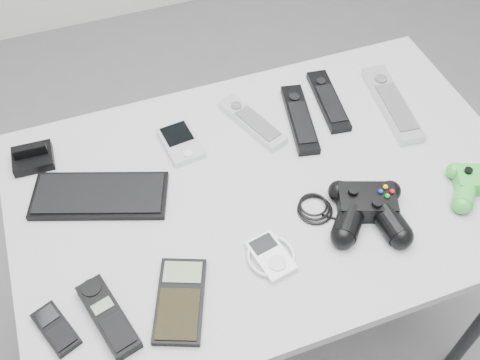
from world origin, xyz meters
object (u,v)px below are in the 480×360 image
object	(u,v)px
remote_silver_b	(392,103)
controller_black	(368,208)
desk	(269,203)
cordless_handset	(108,316)
remote_black_b	(328,100)
calculator	(180,300)
mobile_phone	(56,329)
pda	(181,142)
mp3_player	(271,256)
remote_silver_a	(252,121)
controller_green	(479,184)
remote_black_a	(300,118)
pda_keyboard	(100,195)

from	to	relation	value
remote_silver_b	controller_black	bearing A→B (deg)	-121.17
desk	cordless_handset	size ratio (longest dim) A/B	6.72
remote_black_b	calculator	size ratio (longest dim) A/B	1.21
remote_silver_b	mobile_phone	bearing A→B (deg)	-153.35
cordless_handset	controller_black	bearing A→B (deg)	-10.64
pda	mp3_player	xyz separation A→B (m)	(0.08, -0.33, -0.00)
remote_black_b	mobile_phone	xyz separation A→B (m)	(-0.68, -0.35, -0.00)
remote_silver_a	controller_green	world-z (taller)	controller_green
mobile_phone	desk	bearing A→B (deg)	-1.78
remote_black_a	desk	bearing A→B (deg)	-119.93
remote_black_b	cordless_handset	bearing A→B (deg)	-141.02
pda_keyboard	remote_silver_a	bearing A→B (deg)	33.03
desk	remote_silver_a	bearing A→B (deg)	81.07
desk	cordless_handset	world-z (taller)	cordless_handset
desk	remote_silver_a	size ratio (longest dim) A/B	5.66
controller_black	calculator	bearing A→B (deg)	-152.18
desk	remote_silver_b	world-z (taller)	remote_silver_b
remote_silver_b	mobile_phone	size ratio (longest dim) A/B	2.51
pda	mobile_phone	distance (m)	0.47
remote_silver_a	remote_silver_b	bearing A→B (deg)	-30.12
remote_black_a	remote_silver_b	world-z (taller)	remote_silver_b
mp3_player	pda	bearing A→B (deg)	92.06
remote_silver_a	controller_black	xyz separation A→B (m)	(0.12, -0.31, 0.02)
remote_silver_a	cordless_handset	size ratio (longest dim) A/B	1.19
remote_silver_b	mobile_phone	distance (m)	0.87
cordless_handset	controller_green	world-z (taller)	controller_green
calculator	controller_green	size ratio (longest dim) A/B	1.21
desk	remote_black_b	world-z (taller)	remote_black_b
mp3_player	calculator	bearing A→B (deg)	177.73
pda	calculator	distance (m)	0.38
remote_black_a	mp3_player	xyz separation A→B (m)	(-0.20, -0.31, -0.00)
controller_black	remote_silver_a	bearing A→B (deg)	131.41
desk	remote_silver_a	xyz separation A→B (m)	(0.03, 0.18, 0.07)
pda_keyboard	remote_black_a	size ratio (longest dim) A/B	1.30
desk	remote_black_a	distance (m)	0.21
remote_black_a	controller_black	size ratio (longest dim) A/B	0.78
remote_black_a	mobile_phone	xyz separation A→B (m)	(-0.60, -0.32, -0.00)
remote_silver_a	mp3_player	size ratio (longest dim) A/B	1.94
pda	remote_black_a	xyz separation A→B (m)	(0.27, -0.02, 0.00)
pda	calculator	bearing A→B (deg)	-112.68
desk	remote_black_a	size ratio (longest dim) A/B	5.06
pda	remote_black_a	world-z (taller)	remote_black_a
remote_silver_a	remote_black_b	xyz separation A→B (m)	(0.19, 0.00, -0.00)
remote_silver_a	pda_keyboard	bearing A→B (deg)	173.36
remote_black_a	remote_black_b	distance (m)	0.09
pda	mobile_phone	bearing A→B (deg)	-139.61
desk	mobile_phone	xyz separation A→B (m)	(-0.46, -0.17, 0.07)
pda	remote_black_a	distance (m)	0.28
remote_black_a	mp3_player	bearing A→B (deg)	-110.56
pda	remote_black_a	bearing A→B (deg)	-11.01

